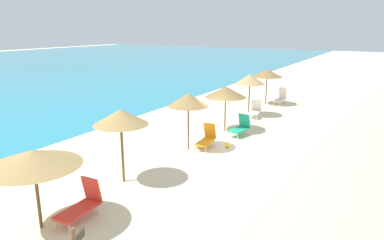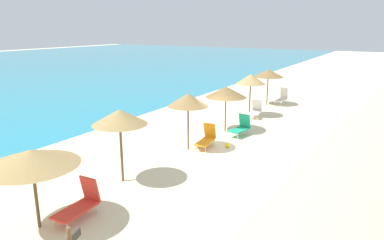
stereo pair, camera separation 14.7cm
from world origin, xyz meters
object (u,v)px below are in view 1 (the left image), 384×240
(beach_umbrella_1, at_px, (121,117))
(lounge_chair_0, at_px, (255,110))
(beach_umbrella_4, at_px, (250,79))
(beach_umbrella_0, at_px, (33,158))
(beach_umbrella_3, at_px, (226,92))
(lounge_chair_2, at_px, (281,98))
(lounge_chair_3, at_px, (207,138))
(beach_umbrella_5, at_px, (267,73))
(lounge_chair_1, at_px, (241,127))
(lounge_chair_4, at_px, (82,203))
(beach_umbrella_2, at_px, (188,100))
(beach_ball, at_px, (228,145))

(beach_umbrella_1, height_order, lounge_chair_0, beach_umbrella_1)
(beach_umbrella_4, height_order, lounge_chair_0, beach_umbrella_4)
(beach_umbrella_0, bearing_deg, beach_umbrella_1, 0.70)
(beach_umbrella_0, distance_m, beach_umbrella_3, 11.82)
(lounge_chair_2, bearing_deg, beach_umbrella_4, 83.23)
(beach_umbrella_4, distance_m, lounge_chair_3, 7.26)
(beach_umbrella_3, bearing_deg, beach_umbrella_5, 2.40)
(beach_umbrella_1, distance_m, beach_umbrella_5, 16.17)
(lounge_chair_2, bearing_deg, beach_umbrella_0, 89.01)
(beach_umbrella_1, relative_size, lounge_chair_1, 2.04)
(beach_umbrella_0, bearing_deg, lounge_chair_4, -30.69)
(beach_umbrella_1, xyz_separation_m, lounge_chair_4, (-2.68, -0.66, -2.06))
(lounge_chair_2, relative_size, lounge_chair_3, 1.04)
(beach_umbrella_0, distance_m, beach_umbrella_1, 3.73)
(beach_umbrella_2, distance_m, beach_umbrella_5, 11.78)
(beach_umbrella_5, distance_m, lounge_chair_4, 18.95)
(beach_umbrella_3, relative_size, lounge_chair_2, 1.66)
(beach_umbrella_1, relative_size, lounge_chair_4, 1.85)
(lounge_chair_1, xyz_separation_m, lounge_chair_2, (9.10, 0.50, 0.01))
(beach_ball, bearing_deg, beach_umbrella_1, 162.25)
(beach_umbrella_3, height_order, beach_umbrella_5, beach_umbrella_5)
(beach_umbrella_0, bearing_deg, lounge_chair_0, -2.71)
(beach_umbrella_4, distance_m, lounge_chair_1, 4.89)
(lounge_chair_3, relative_size, beach_ball, 5.61)
(beach_umbrella_5, xyz_separation_m, lounge_chair_3, (-11.04, -0.75, -1.92))
(lounge_chair_1, bearing_deg, beach_umbrella_5, -70.69)
(lounge_chair_0, height_order, lounge_chair_4, lounge_chair_4)
(beach_umbrella_5, xyz_separation_m, lounge_chair_4, (-18.84, -0.54, -1.92))
(beach_umbrella_0, distance_m, lounge_chair_4, 2.09)
(beach_umbrella_1, xyz_separation_m, lounge_chair_0, (12.02, -0.79, -2.05))
(beach_umbrella_5, bearing_deg, beach_umbrella_0, 179.77)
(lounge_chair_1, bearing_deg, beach_ball, 105.89)
(beach_umbrella_3, height_order, lounge_chair_4, beach_umbrella_3)
(beach_umbrella_1, bearing_deg, beach_ball, -17.75)
(beach_umbrella_3, xyz_separation_m, lounge_chair_4, (-10.77, -0.20, -1.79))
(lounge_chair_4, bearing_deg, beach_umbrella_4, -91.37)
(beach_umbrella_2, bearing_deg, beach_ball, -51.91)
(beach_umbrella_3, distance_m, lounge_chair_4, 10.92)
(lounge_chair_0, distance_m, beach_ball, 6.52)
(beach_umbrella_2, xyz_separation_m, lounge_chair_3, (0.73, -0.61, -1.96))
(lounge_chair_4, bearing_deg, beach_umbrella_5, -91.02)
(beach_umbrella_0, xyz_separation_m, beach_umbrella_5, (19.88, -0.08, 0.22))
(lounge_chair_0, relative_size, beach_ball, 5.39)
(beach_umbrella_5, bearing_deg, beach_ball, -171.07)
(beach_umbrella_4, height_order, lounge_chair_4, beach_umbrella_4)
(beach_umbrella_3, relative_size, lounge_chair_1, 1.85)
(beach_umbrella_5, height_order, lounge_chair_2, beach_umbrella_5)
(lounge_chair_0, relative_size, lounge_chair_3, 0.96)
(beach_umbrella_2, height_order, lounge_chair_3, beach_umbrella_2)
(beach_umbrella_5, relative_size, lounge_chair_2, 1.74)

